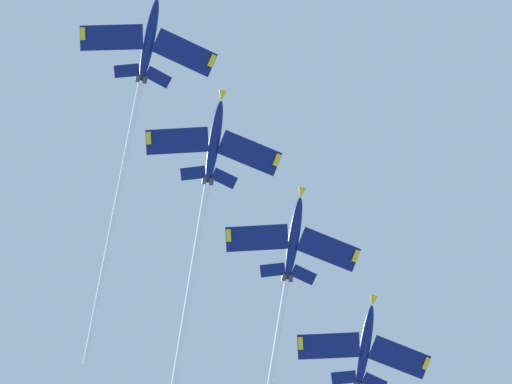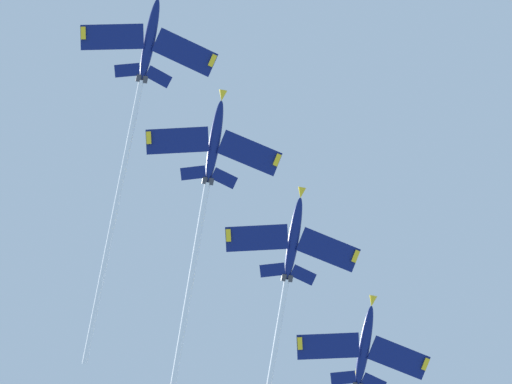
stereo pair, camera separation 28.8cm
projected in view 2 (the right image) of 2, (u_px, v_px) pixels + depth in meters
jet_lead at (137, 105)px, 151.92m from camera, size 44.81×28.57×25.21m
jet_second at (204, 202)px, 152.78m from camera, size 39.04×26.95×23.67m
jet_third at (282, 308)px, 153.39m from camera, size 44.84×30.17×26.52m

